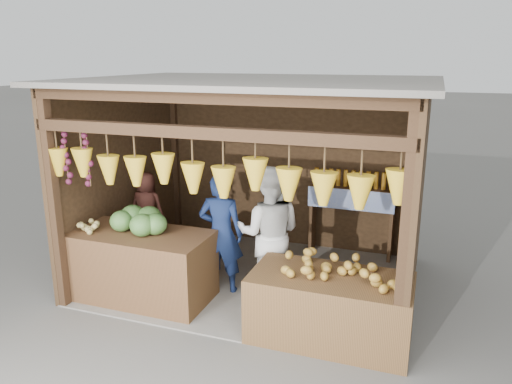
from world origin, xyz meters
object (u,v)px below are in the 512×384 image
man_standing (221,234)px  vendor_seated (147,208)px  counter_left (141,266)px  counter_right (330,308)px  woman_standing (269,233)px

man_standing → vendor_seated: bearing=-29.2°
counter_left → counter_right: 2.38m
man_standing → woman_standing: woman_standing is taller
counter_right → vendor_seated: 3.17m
counter_left → woman_standing: size_ratio=1.02×
man_standing → counter_left: bearing=23.0°
counter_left → counter_right: counter_left is taller
man_standing → counter_right: bearing=148.7°
man_standing → vendor_seated: man_standing is taller
counter_left → vendor_seated: bearing=117.4°
counter_right → man_standing: 1.71m
counter_left → vendor_seated: size_ratio=1.62×
woman_standing → vendor_seated: size_ratio=1.59×
man_standing → woman_standing: size_ratio=0.93×
counter_right → counter_left: bearing=176.9°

